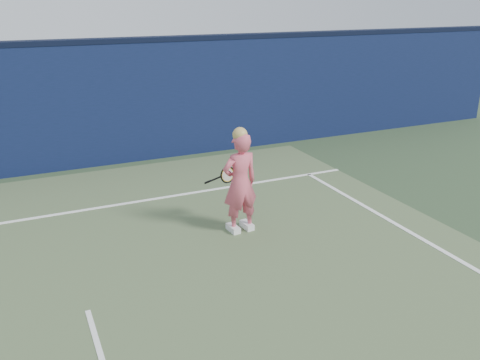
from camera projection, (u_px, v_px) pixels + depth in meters
name	position (u px, v px, depth m)	size (l,w,h in m)	color
backstop_wall	(38.00, 111.00, 10.09)	(24.00, 0.40, 2.50)	#0C1636
wall_cap	(29.00, 43.00, 9.65)	(24.00, 0.42, 0.10)	black
player	(240.00, 182.00, 7.57)	(0.59, 0.41, 1.63)	#D65368
racket	(226.00, 175.00, 7.91)	(0.51, 0.12, 0.27)	black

